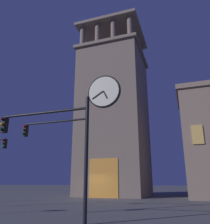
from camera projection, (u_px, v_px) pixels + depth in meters
name	position (u px, v px, depth m)	size (l,w,h in m)	color
ground_plane	(90.00, 199.00, 22.27)	(200.00, 200.00, 0.00)	#4C4C51
clocktower	(114.00, 117.00, 30.26)	(8.34, 9.01, 24.94)	#75665B
traffic_signal_near	(63.00, 143.00, 14.00)	(4.57, 0.41, 5.63)	black
traffic_signal_mid	(54.00, 136.00, 10.34)	(4.67, 0.41, 5.22)	black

